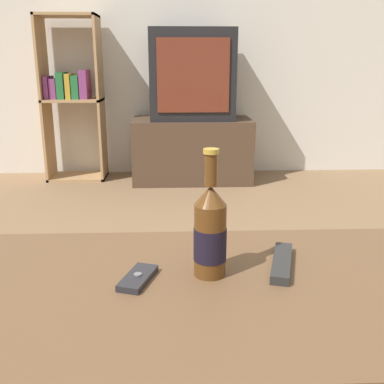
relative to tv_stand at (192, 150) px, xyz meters
name	(u,v)px	position (x,y,z in m)	size (l,w,h in m)	color
back_wall	(174,13)	(-0.13, 0.32, 1.05)	(8.00, 0.05, 2.60)	silver
coffee_table	(185,316)	(-0.13, -2.71, 0.16)	(1.31, 0.61, 0.48)	brown
tv_stand	(192,150)	(0.00, 0.00, 0.00)	(0.93, 0.48, 0.49)	#4C3828
television	(192,75)	(0.00, 0.00, 0.58)	(0.64, 0.43, 0.67)	black
bookshelf	(72,95)	(-0.95, 0.10, 0.42)	(0.46, 0.30, 1.27)	tan
beer_bottle	(210,232)	(-0.07, -2.66, 0.33)	(0.07, 0.07, 0.28)	#563314
cell_phone	(138,278)	(-0.23, -2.68, 0.24)	(0.08, 0.13, 0.02)	#232328
remote_control	(282,263)	(0.09, -2.63, 0.25)	(0.09, 0.19, 0.02)	#282828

